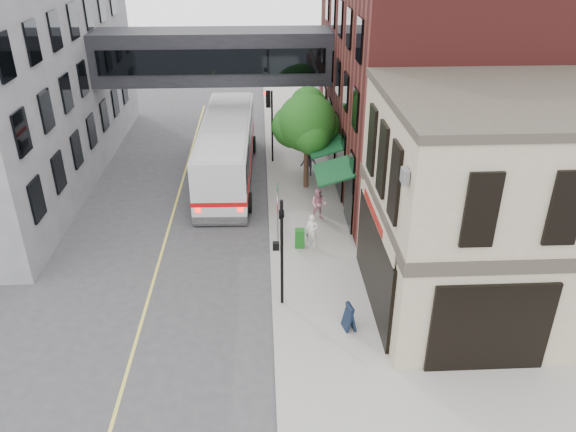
{
  "coord_description": "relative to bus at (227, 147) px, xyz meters",
  "views": [
    {
      "loc": [
        -0.27,
        -16.13,
        13.44
      ],
      "look_at": [
        0.73,
        4.03,
        2.95
      ],
      "focal_mm": 35.0,
      "sensor_mm": 36.0,
      "label": 1
    }
  ],
  "objects": [
    {
      "name": "pedestrian_c",
      "position": [
        4.8,
        -0.25,
        -0.96
      ],
      "size": [
        1.14,
        0.82,
        1.59
      ],
      "primitive_type": "imported",
      "rotation": [
        0.0,
        0.0,
        -0.24
      ],
      "color": "#23222A",
      "rests_on": "sidewalk_main"
    },
    {
      "name": "sidewalk_main",
      "position": [
        4.3,
        -0.9,
        -1.83
      ],
      "size": [
        4.0,
        60.0,
        0.15
      ],
      "primitive_type": "cube",
      "color": "gray",
      "rests_on": "ground"
    },
    {
      "name": "corner_building",
      "position": [
        11.27,
        -12.9,
        2.31
      ],
      "size": [
        10.19,
        8.12,
        8.45
      ],
      "color": "tan",
      "rests_on": "ground"
    },
    {
      "name": "brick_building",
      "position": [
        12.28,
        0.09,
        5.08
      ],
      "size": [
        13.76,
        18.0,
        14.0
      ],
      "color": "#511B19",
      "rests_on": "ground"
    },
    {
      "name": "newspaper_box",
      "position": [
        3.69,
        -8.61,
        -1.31
      ],
      "size": [
        0.47,
        0.42,
        0.89
      ],
      "primitive_type": "cube",
      "rotation": [
        0.0,
        0.0,
        -0.05
      ],
      "color": "#155E17",
      "rests_on": "sidewalk_main"
    },
    {
      "name": "lane_marking",
      "position": [
        -2.7,
        -4.9,
        -1.9
      ],
      "size": [
        0.12,
        40.0,
        0.01
      ],
      "primitive_type": "cube",
      "color": "#D8CC4C",
      "rests_on": "ground"
    },
    {
      "name": "skyway_bridge",
      "position": [
        -0.7,
        3.1,
        4.6
      ],
      "size": [
        14.0,
        3.18,
        3.0
      ],
      "color": "black",
      "rests_on": "ground"
    },
    {
      "name": "bus",
      "position": [
        0.0,
        0.0,
        0.0
      ],
      "size": [
        3.28,
        12.69,
        3.4
      ],
      "color": "silver",
      "rests_on": "ground"
    },
    {
      "name": "traffic_signal_far",
      "position": [
        2.56,
        2.1,
        1.43
      ],
      "size": [
        0.53,
        0.28,
        4.5
      ],
      "color": "black",
      "rests_on": "sidewalk_main"
    },
    {
      "name": "pedestrian_b",
      "position": [
        4.82,
        -5.84,
        -0.93
      ],
      "size": [
        0.92,
        0.79,
        1.64
      ],
      "primitive_type": "imported",
      "rotation": [
        0.0,
        0.0,
        -0.23
      ],
      "color": "pink",
      "rests_on": "sidewalk_main"
    },
    {
      "name": "street_tree",
      "position": [
        4.49,
        -1.68,
        2.01
      ],
      "size": [
        3.8,
        3.2,
        5.6
      ],
      "color": "#382619",
      "rests_on": "sidewalk_main"
    },
    {
      "name": "street_sign_pole",
      "position": [
        2.69,
        -7.9,
        0.03
      ],
      "size": [
        0.08,
        0.75,
        3.0
      ],
      "color": "gray",
      "rests_on": "sidewalk_main"
    },
    {
      "name": "ground",
      "position": [
        2.3,
        -14.9,
        -1.9
      ],
      "size": [
        120.0,
        120.0,
        0.0
      ],
      "primitive_type": "plane",
      "color": "#38383A",
      "rests_on": "ground"
    },
    {
      "name": "sandwich_board",
      "position": [
        5.1,
        -14.63,
        -1.24
      ],
      "size": [
        0.49,
        0.65,
        1.03
      ],
      "primitive_type": "cube",
      "rotation": [
        0.0,
        0.0,
        0.23
      ],
      "color": "black",
      "rests_on": "sidewalk_main"
    },
    {
      "name": "traffic_signal_near",
      "position": [
        2.67,
        -12.9,
        1.08
      ],
      "size": [
        0.44,
        0.22,
        4.6
      ],
      "color": "black",
      "rests_on": "sidewalk_main"
    },
    {
      "name": "pedestrian_a",
      "position": [
        4.25,
        -8.52,
        -0.97
      ],
      "size": [
        0.65,
        0.52,
        1.56
      ],
      "primitive_type": "imported",
      "rotation": [
        0.0,
        0.0,
        -0.29
      ],
      "color": "white",
      "rests_on": "sidewalk_main"
    }
  ]
}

